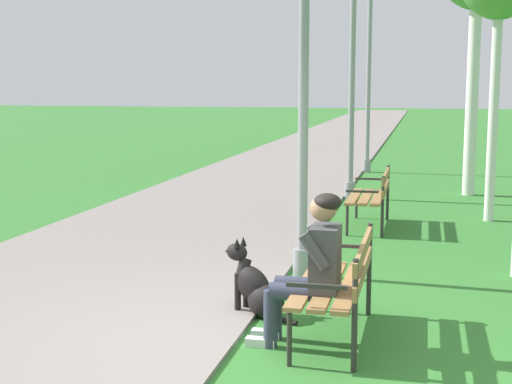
{
  "coord_description": "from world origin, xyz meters",
  "views": [
    {
      "loc": [
        1.29,
        -5.37,
        2.09
      ],
      "look_at": [
        -0.53,
        2.44,
        0.9
      ],
      "focal_mm": 51.14,
      "sensor_mm": 36.0,
      "label": 1
    }
  ],
  "objects_px": {
    "lamp_post_near": "(304,63)",
    "lamp_post_far": "(369,71)",
    "park_bench_near": "(341,278)",
    "dog_black": "(257,288)",
    "lamp_post_mid": "(352,69)",
    "park_bench_mid": "(373,193)",
    "person_seated_on_near_bench": "(312,264)"
  },
  "relations": [
    {
      "from": "dog_black",
      "to": "park_bench_mid",
      "type": "bearing_deg",
      "value": 80.78
    },
    {
      "from": "dog_black",
      "to": "lamp_post_far",
      "type": "xyz_separation_m",
      "value": [
        0.09,
        11.3,
        2.13
      ]
    },
    {
      "from": "park_bench_near",
      "to": "lamp_post_far",
      "type": "distance_m",
      "value": 11.88
    },
    {
      "from": "park_bench_near",
      "to": "lamp_post_far",
      "type": "bearing_deg",
      "value": 93.51
    },
    {
      "from": "person_seated_on_near_bench",
      "to": "dog_black",
      "type": "distance_m",
      "value": 0.98
    },
    {
      "from": "park_bench_near",
      "to": "dog_black",
      "type": "distance_m",
      "value": 0.94
    },
    {
      "from": "park_bench_mid",
      "to": "lamp_post_near",
      "type": "bearing_deg",
      "value": -100.77
    },
    {
      "from": "person_seated_on_near_bench",
      "to": "lamp_post_far",
      "type": "relative_size",
      "value": 0.27
    },
    {
      "from": "lamp_post_near",
      "to": "lamp_post_mid",
      "type": "distance_m",
      "value": 5.64
    },
    {
      "from": "lamp_post_mid",
      "to": "person_seated_on_near_bench",
      "type": "bearing_deg",
      "value": -86.44
    },
    {
      "from": "park_bench_near",
      "to": "park_bench_mid",
      "type": "height_order",
      "value": "same"
    },
    {
      "from": "person_seated_on_near_bench",
      "to": "lamp_post_mid",
      "type": "bearing_deg",
      "value": 93.56
    },
    {
      "from": "park_bench_near",
      "to": "lamp_post_mid",
      "type": "distance_m",
      "value": 7.8
    },
    {
      "from": "lamp_post_near",
      "to": "lamp_post_far",
      "type": "relative_size",
      "value": 0.97
    },
    {
      "from": "park_bench_near",
      "to": "lamp_post_near",
      "type": "xyz_separation_m",
      "value": [
        -0.64,
        1.91,
        1.8
      ]
    },
    {
      "from": "park_bench_near",
      "to": "dog_black",
      "type": "bearing_deg",
      "value": 152.71
    },
    {
      "from": "dog_black",
      "to": "park_bench_near",
      "type": "bearing_deg",
      "value": -27.29
    },
    {
      "from": "dog_black",
      "to": "person_seated_on_near_bench",
      "type": "bearing_deg",
      "value": -47.53
    },
    {
      "from": "dog_black",
      "to": "lamp_post_mid",
      "type": "height_order",
      "value": "lamp_post_mid"
    },
    {
      "from": "person_seated_on_near_bench",
      "to": "lamp_post_far",
      "type": "height_order",
      "value": "lamp_post_far"
    },
    {
      "from": "park_bench_near",
      "to": "lamp_post_near",
      "type": "distance_m",
      "value": 2.71
    },
    {
      "from": "person_seated_on_near_bench",
      "to": "dog_black",
      "type": "relative_size",
      "value": 1.61
    },
    {
      "from": "park_bench_mid",
      "to": "lamp_post_far",
      "type": "height_order",
      "value": "lamp_post_far"
    },
    {
      "from": "park_bench_mid",
      "to": "lamp_post_near",
      "type": "relative_size",
      "value": 0.33
    },
    {
      "from": "dog_black",
      "to": "lamp_post_near",
      "type": "height_order",
      "value": "lamp_post_near"
    },
    {
      "from": "lamp_post_near",
      "to": "lamp_post_mid",
      "type": "height_order",
      "value": "lamp_post_mid"
    },
    {
      "from": "park_bench_mid",
      "to": "lamp_post_near",
      "type": "height_order",
      "value": "lamp_post_near"
    },
    {
      "from": "person_seated_on_near_bench",
      "to": "dog_black",
      "type": "bearing_deg",
      "value": 132.47
    },
    {
      "from": "dog_black",
      "to": "lamp_post_mid",
      "type": "relative_size",
      "value": 0.17
    },
    {
      "from": "park_bench_mid",
      "to": "dog_black",
      "type": "distance_m",
      "value": 4.49
    },
    {
      "from": "park_bench_mid",
      "to": "park_bench_near",
      "type": "bearing_deg",
      "value": -89.0
    },
    {
      "from": "lamp_post_far",
      "to": "dog_black",
      "type": "bearing_deg",
      "value": -90.44
    }
  ]
}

